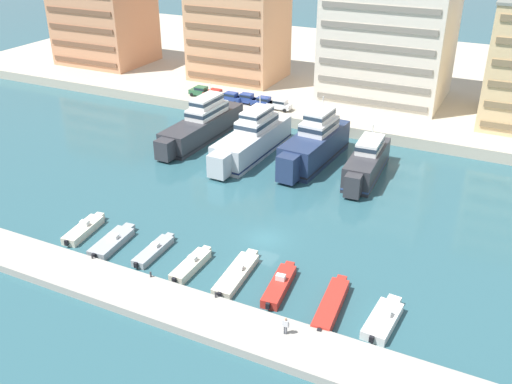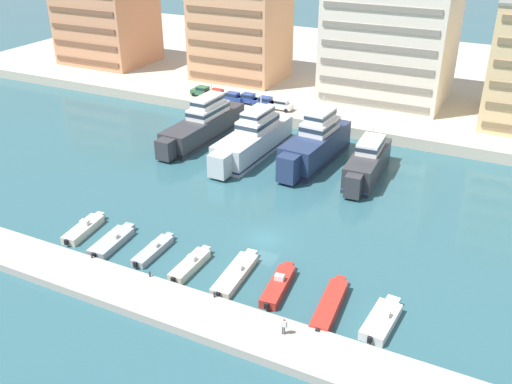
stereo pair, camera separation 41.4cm
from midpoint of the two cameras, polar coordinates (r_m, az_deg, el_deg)
The scene contains 28 objects.
ground_plane at distance 63.16m, azimuth 0.84°, elevation -4.74°, with size 400.00×400.00×0.00m, color #2D5B66.
quay_promenade at distance 122.99m, azimuth 14.78°, elevation 10.99°, with size 180.00×70.00×1.76m, color #BCB29E.
pier_dock at distance 52.40m, azimuth -6.25°, elevation -12.03°, with size 120.00×5.32×0.84m, color #A8A399.
yacht_charcoal_far_left at distance 89.55m, azimuth -5.49°, elevation 6.76°, with size 4.92×21.02×8.21m.
yacht_silver_left at distance 83.14m, azimuth -0.54°, elevation 5.32°, with size 5.31×19.82×8.31m.
yacht_navy_mid_left at distance 80.95m, azimuth 5.71°, elevation 4.79°, with size 5.68×17.80×9.11m.
yacht_charcoal_center_left at distance 77.87m, azimuth 10.85°, elevation 2.92°, with size 4.31×15.52×6.72m.
motorboat_cream_far_left at distance 66.99m, azimuth -16.98°, elevation -3.58°, with size 2.43×6.87×1.40m.
motorboat_grey_left at distance 63.98m, azimuth -14.33°, elevation -4.80°, with size 2.59×7.08×1.19m.
motorboat_grey_mid_left at distance 61.51m, azimuth -10.36°, elevation -5.77°, with size 1.64×6.76×1.13m.
motorboat_cream_center_left at distance 58.59m, azimuth -6.69°, elevation -7.24°, with size 1.58×6.64×1.36m.
motorboat_cream_center at distance 57.12m, azimuth -2.14°, elevation -8.14°, with size 2.43×8.37×1.19m.
motorboat_red_center_right at distance 55.42m, azimuth 2.15°, elevation -9.28°, with size 2.33×7.39×1.47m.
motorboat_red_mid_right at distance 53.34m, azimuth 7.30°, elevation -11.14°, with size 2.32×8.54×1.04m.
motorboat_white_right at distance 52.62m, azimuth 12.39°, elevation -12.33°, with size 2.54×6.69×1.43m.
car_green_far_left at distance 104.58m, azimuth -5.67°, elevation 10.02°, with size 4.14×2.00×1.80m.
car_red_left at distance 102.73m, azimuth -4.26°, elevation 9.76°, with size 4.14×2.00×1.80m.
car_blue_mid_left at distance 100.79m, azimuth -2.66°, elevation 9.46°, with size 4.13×1.98×1.80m.
car_blue_center_left at distance 100.14m, azimuth -1.10°, elevation 9.36°, with size 4.12×1.96×1.80m.
car_blue_center at distance 98.33m, azimuth 0.62°, elevation 9.03°, with size 4.11×1.95×1.80m.
car_white_center_right at distance 97.03m, azimuth 2.25°, elevation 8.76°, with size 4.11×1.94×1.80m.
apartment_block_far_left at distance 130.53m, azimuth -15.00°, elevation 16.19°, with size 18.17×15.24×19.21m.
apartment_block_left at distance 113.49m, azimuth -1.90°, elevation 17.53°, with size 17.09×13.36×27.08m.
apartment_block_mid_left at distance 104.14m, azimuth 13.11°, elevation 15.02°, with size 20.89×17.82×23.63m.
pedestrian_near_edge at distance 48.87m, azimuth 2.72°, elevation -13.11°, with size 0.64×0.28×1.66m.
bollard_west at distance 60.69m, azimuth -16.27°, elevation -6.14°, with size 0.20×0.20×0.61m.
bollard_west_mid at distance 56.63m, azimuth -10.70°, elevation -8.07°, with size 0.20×0.20×0.61m.
bollard_east_mid at distance 53.24m, azimuth -4.28°, elevation -10.17°, with size 0.20×0.20×0.61m.
Camera 1 is at (22.57, -48.60, 33.43)m, focal length 40.00 mm.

